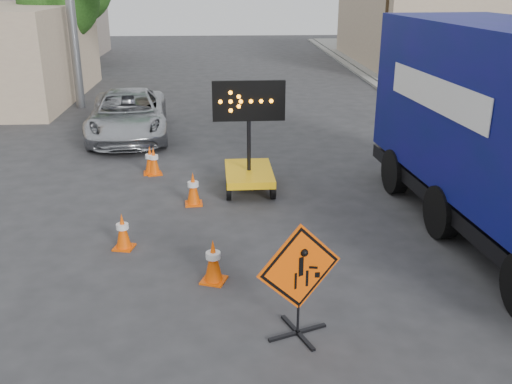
{
  "coord_description": "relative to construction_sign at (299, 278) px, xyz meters",
  "views": [
    {
      "loc": [
        -0.5,
        -6.14,
        5.08
      ],
      "look_at": [
        0.06,
        3.59,
        1.42
      ],
      "focal_mm": 40.0,
      "sensor_mm": 36.0,
      "label": 1
    }
  ],
  "objects": [
    {
      "name": "curb_right",
      "position": [
        6.64,
        13.81,
        -0.9
      ],
      "size": [
        0.4,
        60.0,
        0.12
      ],
      "primitive_type": "cube",
      "color": "gray",
      "rests_on": "ground"
    },
    {
      "name": "sidewalk_right",
      "position": [
        8.94,
        13.81,
        -0.89
      ],
      "size": [
        4.0,
        60.0,
        0.15
      ],
      "primitive_type": "cube",
      "color": "gray",
      "rests_on": "ground"
    },
    {
      "name": "storefront_left_far",
      "position": [
        -15.56,
        32.81,
        1.24
      ],
      "size": [
        12.0,
        10.0,
        4.4
      ],
      "primitive_type": "cube",
      "color": "gray",
      "rests_on": "ground"
    },
    {
      "name": "building_right_far",
      "position": [
        12.44,
        28.81,
        1.34
      ],
      "size": [
        10.0,
        14.0,
        4.6
      ],
      "primitive_type": "cube",
      "color": "tan",
      "rests_on": "ground"
    },
    {
      "name": "tree_left_near",
      "position": [
        -8.56,
        20.81,
        3.2
      ],
      "size": [
        3.71,
        3.71,
        6.03
      ],
      "color": "#44311D",
      "rests_on": "ground"
    },
    {
      "name": "construction_sign",
      "position": [
        0.0,
        0.0,
        0.0
      ],
      "size": [
        1.29,
        0.93,
        1.83
      ],
      "rotation": [
        0.0,
        0.0,
        0.38
      ],
      "color": "black",
      "rests_on": "ground"
    },
    {
      "name": "arrow_board",
      "position": [
        -0.45,
        6.38,
        -0.33
      ],
      "size": [
        1.77,
        1.99,
        2.8
      ],
      "rotation": [
        0.0,
        0.0,
        0.02
      ],
      "color": "yellow",
      "rests_on": "ground"
    },
    {
      "name": "pickup_truck",
      "position": [
        -4.29,
        11.86,
        -0.2
      ],
      "size": [
        3.11,
        5.76,
        1.54
      ],
      "primitive_type": "imported",
      "rotation": [
        0.0,
        0.0,
        0.1
      ],
      "color": "#B5B8BD",
      "rests_on": "ground"
    },
    {
      "name": "box_truck",
      "position": [
        4.7,
        3.39,
        0.98
      ],
      "size": [
        3.41,
        9.19,
        4.28
      ],
      "rotation": [
        0.0,
        0.0,
        0.08
      ],
      "color": "black",
      "rests_on": "ground"
    },
    {
      "name": "cone_a",
      "position": [
        -1.29,
        1.69,
        -0.56
      ],
      "size": [
        0.53,
        0.53,
        0.81
      ],
      "rotation": [
        0.0,
        0.0,
        -0.34
      ],
      "color": "#F25005",
      "rests_on": "ground"
    },
    {
      "name": "cone_b",
      "position": [
        -3.11,
        3.14,
        -0.59
      ],
      "size": [
        0.45,
        0.45,
        0.75
      ],
      "rotation": [
        0.0,
        0.0,
        -0.22
      ],
      "color": "#F25005",
      "rests_on": "ground"
    },
    {
      "name": "cone_c",
      "position": [
        -1.82,
        5.44,
        -0.56
      ],
      "size": [
        0.44,
        0.44,
        0.81
      ],
      "rotation": [
        0.0,
        0.0,
        0.08
      ],
      "color": "#F25005",
      "rests_on": "ground"
    },
    {
      "name": "cone_d",
      "position": [
        -3.0,
        7.76,
        -0.58
      ],
      "size": [
        0.48,
        0.48,
        0.78
      ],
      "rotation": [
        0.0,
        0.0,
        0.24
      ],
      "color": "#F25005",
      "rests_on": "ground"
    },
    {
      "name": "cone_e",
      "position": [
        -3.11,
        7.82,
        -0.57
      ],
      "size": [
        0.44,
        0.44,
        0.79
      ],
      "rotation": [
        0.0,
        0.0,
        0.12
      ],
      "color": "#F25005",
      "rests_on": "ground"
    }
  ]
}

